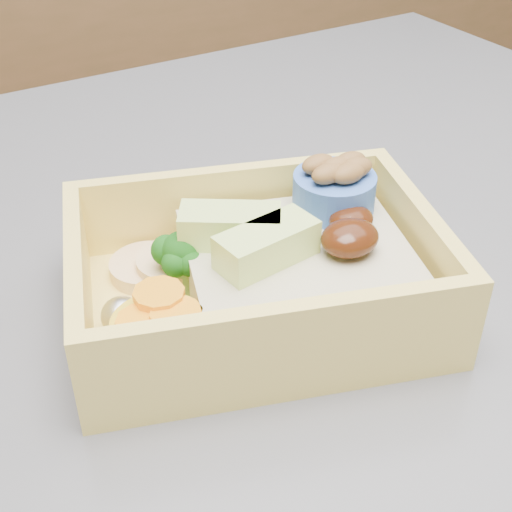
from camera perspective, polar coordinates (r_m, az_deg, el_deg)
bento_box at (r=0.41m, az=0.76°, el=-1.26°), size 0.24×0.20×0.07m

